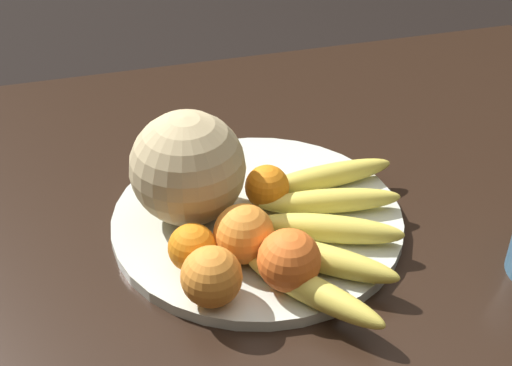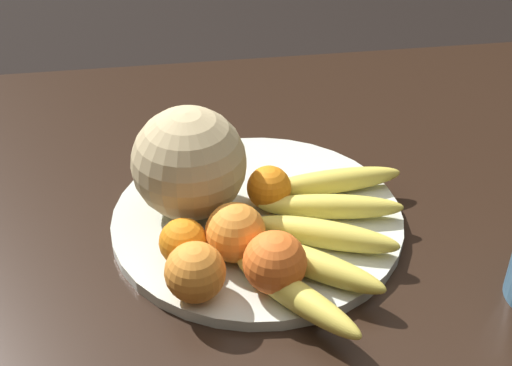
{
  "view_description": "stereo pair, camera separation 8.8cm",
  "coord_description": "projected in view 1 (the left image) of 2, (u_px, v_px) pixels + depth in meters",
  "views": [
    {
      "loc": [
        0.19,
        0.7,
        1.35
      ],
      "look_at": [
        0.0,
        0.01,
        0.84
      ],
      "focal_mm": 50.0,
      "sensor_mm": 36.0,
      "label": 1
    },
    {
      "loc": [
        0.1,
        0.72,
        1.35
      ],
      "look_at": [
        0.0,
        0.01,
        0.84
      ],
      "focal_mm": 50.0,
      "sensor_mm": 36.0,
      "label": 2
    }
  ],
  "objects": [
    {
      "name": "fruit_bowl",
      "position": [
        256.0,
        219.0,
        0.91
      ],
      "size": [
        0.37,
        0.37,
        0.02
      ],
      "color": "beige",
      "rests_on": "kitchen_table"
    },
    {
      "name": "orange_back_right",
      "position": [
        212.0,
        277.0,
        0.77
      ],
      "size": [
        0.07,
        0.07,
        0.07
      ],
      "color": "orange",
      "rests_on": "fruit_bowl"
    },
    {
      "name": "kitchen_table",
      "position": [
        255.0,
        280.0,
        0.99
      ],
      "size": [
        1.32,
        0.94,
        0.77
      ],
      "color": "black",
      "rests_on": "ground_plane"
    },
    {
      "name": "orange_front_left",
      "position": [
        244.0,
        234.0,
        0.82
      ],
      "size": [
        0.07,
        0.07,
        0.07
      ],
      "color": "orange",
      "rests_on": "fruit_bowl"
    },
    {
      "name": "melon",
      "position": [
        188.0,
        168.0,
        0.87
      ],
      "size": [
        0.14,
        0.14,
        0.14
      ],
      "color": "tan",
      "rests_on": "fruit_bowl"
    },
    {
      "name": "orange_mid_center",
      "position": [
        192.0,
        248.0,
        0.81
      ],
      "size": [
        0.06,
        0.06,
        0.06
      ],
      "color": "orange",
      "rests_on": "fruit_bowl"
    },
    {
      "name": "orange_back_left",
      "position": [
        267.0,
        187.0,
        0.91
      ],
      "size": [
        0.06,
        0.06,
        0.06
      ],
      "color": "orange",
      "rests_on": "fruit_bowl"
    },
    {
      "name": "orange_front_right",
      "position": [
        287.0,
        261.0,
        0.78
      ],
      "size": [
        0.07,
        0.07,
        0.07
      ],
      "color": "orange",
      "rests_on": "fruit_bowl"
    },
    {
      "name": "produce_tag",
      "position": [
        269.0,
        240.0,
        0.87
      ],
      "size": [
        0.08,
        0.05,
        0.0
      ],
      "rotation": [
        0.0,
        0.0,
        0.3
      ],
      "color": "white",
      "rests_on": "fruit_bowl"
    },
    {
      "name": "banana_bunch",
      "position": [
        324.0,
        228.0,
        0.86
      ],
      "size": [
        0.25,
        0.3,
        0.03
      ],
      "rotation": [
        0.0,
        0.0,
        9.01
      ],
      "color": "#473819",
      "rests_on": "fruit_bowl"
    }
  ]
}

